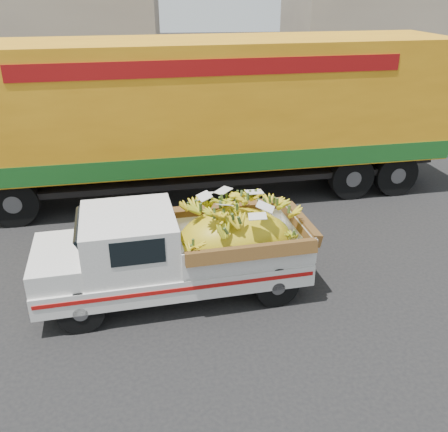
{
  "coord_description": "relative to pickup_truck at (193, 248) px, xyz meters",
  "views": [
    {
      "loc": [
        1.71,
        -7.56,
        4.97
      ],
      "look_at": [
        2.47,
        0.62,
        1.11
      ],
      "focal_mm": 40.0,
      "sensor_mm": 36.0,
      "label": 1
    }
  ],
  "objects": [
    {
      "name": "pickup_truck",
      "position": [
        0.0,
        0.0,
        0.0
      ],
      "size": [
        4.71,
        2.24,
        1.59
      ],
      "rotation": [
        0.0,
        0.0,
        0.13
      ],
      "color": "black",
      "rests_on": "ground"
    },
    {
      "name": "sidewalk",
      "position": [
        -1.88,
        9.05,
        -0.78
      ],
      "size": [
        60.0,
        4.0,
        0.14
      ],
      "primitive_type": "cube",
      "color": "gray",
      "rests_on": "ground"
    },
    {
      "name": "building_right",
      "position": [
        12.12,
        15.95,
        2.15
      ],
      "size": [
        14.0,
        6.0,
        6.0
      ],
      "primitive_type": "cube",
      "color": "gray",
      "rests_on": "ground"
    },
    {
      "name": "semi_trailer",
      "position": [
        0.52,
        4.5,
        1.27
      ],
      "size": [
        12.04,
        3.73,
        3.8
      ],
      "rotation": [
        0.0,
        0.0,
        0.1
      ],
      "color": "black",
      "rests_on": "ground"
    },
    {
      "name": "ground",
      "position": [
        -1.88,
        0.08,
        -0.85
      ],
      "size": [
        100.0,
        100.0,
        0.0
      ],
      "primitive_type": "plane",
      "color": "black",
      "rests_on": "ground"
    },
    {
      "name": "curb",
      "position": [
        -1.88,
        6.95,
        -0.78
      ],
      "size": [
        60.0,
        0.25,
        0.15
      ],
      "primitive_type": "cube",
      "color": "gray",
      "rests_on": "ground"
    }
  ]
}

